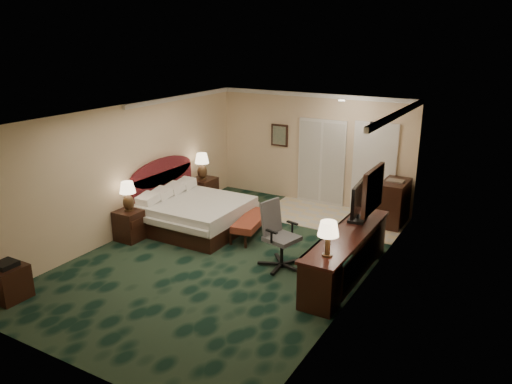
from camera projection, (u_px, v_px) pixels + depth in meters
The scene contains 25 objects.
floor at pixel (231, 256), 9.46m from camera, with size 5.00×7.50×0.00m, color black.
ceiling at pixel (229, 114), 8.64m from camera, with size 5.00×7.50×0.00m, color white.
wall_back at pixel (313, 149), 12.15m from camera, with size 5.00×0.00×2.70m, color beige.
wall_front at pixel (60, 270), 5.95m from camera, with size 5.00×0.00×2.70m, color beige.
wall_left at pixel (127, 171), 10.23m from camera, with size 0.00×7.50×2.70m, color beige.
wall_right at pixel (363, 212), 7.87m from camera, with size 0.00×7.50×2.70m, color beige.
crown_molding at pixel (229, 117), 8.65m from camera, with size 5.00×7.50×0.10m, color silver, non-canonical shape.
tile_patch at pixel (332, 218), 11.43m from camera, with size 3.20×1.70×0.01m, color beige.
headboard at pixel (163, 189), 11.23m from camera, with size 0.12×2.00×1.40m, color #460A0F, non-canonical shape.
entry_door at pixel (374, 169), 11.48m from camera, with size 1.02×0.06×2.18m, color silver.
closet_doors at pixel (321, 162), 12.09m from camera, with size 1.20×0.06×2.10m, color beige.
wall_art at pixel (280, 135), 12.46m from camera, with size 0.45×0.06×0.55m, color #486251.
wall_mirror at pixel (373, 190), 8.32m from camera, with size 0.05×0.95×0.75m, color white.
bed at pixel (196, 215), 10.68m from camera, with size 2.02×1.87×0.64m, color silver.
nightstand_near at pixel (131, 225), 10.18m from camera, with size 0.50×0.57×0.62m, color black.
nightstand_far at pixel (203, 191), 12.25m from camera, with size 0.53×0.60×0.66m, color black.
lamp_near at pixel (128, 196), 9.98m from camera, with size 0.32×0.32×0.61m, color black, non-canonical shape.
lamp_far at pixel (202, 166), 12.02m from camera, with size 0.34×0.34×0.64m, color black, non-canonical shape.
bed_bench at pixel (252, 227), 10.30m from camera, with size 0.44×1.28×0.43m, color brown.
side_table at pixel (9, 283), 7.89m from camera, with size 0.52×0.52×0.56m, color black.
desk at pixel (346, 256), 8.54m from camera, with size 0.61×2.85×0.82m, color black.
tv at pixel (358, 202), 8.87m from camera, with size 0.08×0.93×0.72m, color black.
desk_lamp at pixel (328, 239), 7.48m from camera, with size 0.32×0.32×0.57m, color black, non-canonical shape.
desk_chair at pixel (282, 236), 8.88m from camera, with size 0.70×0.66×1.20m, color #4D4C54, non-canonical shape.
minibar at pixel (394, 203), 10.92m from camera, with size 0.52×0.93×0.98m, color black.
Camera 1 is at (4.71, -7.25, 4.06)m, focal length 35.00 mm.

